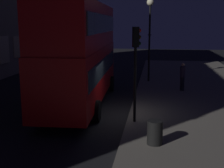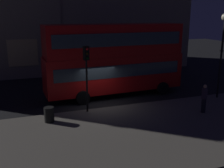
% 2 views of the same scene
% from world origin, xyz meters
% --- Properties ---
extents(ground_plane, '(80.00, 80.00, 0.00)m').
position_xyz_m(ground_plane, '(0.00, 0.00, 0.00)').
color(ground_plane, black).
extents(sidewalk_slab, '(44.00, 8.31, 0.12)m').
position_xyz_m(sidewalk_slab, '(0.00, -4.74, 0.06)').
color(sidewalk_slab, '#5B564F').
rests_on(sidewalk_slab, ground).
extents(double_decker_bus, '(10.68, 3.17, 5.40)m').
position_xyz_m(double_decker_bus, '(1.70, 2.20, 2.99)').
color(double_decker_bus, '#B20F0F').
rests_on(double_decker_bus, ground).
extents(traffic_light_near_kerb, '(0.37, 0.39, 4.13)m').
position_xyz_m(traffic_light_near_kerb, '(-1.23, -0.95, 3.08)').
color(traffic_light_near_kerb, black).
rests_on(traffic_light_near_kerb, sidewalk_slab).
extents(street_lamp, '(0.52, 0.52, 6.03)m').
position_xyz_m(street_lamp, '(8.54, -1.28, 4.55)').
color(street_lamp, black).
rests_on(street_lamp, sidewalk_slab).
extents(pedestrian, '(0.34, 0.34, 1.80)m').
position_xyz_m(pedestrian, '(5.56, -3.52, 1.05)').
color(pedestrian, black).
rests_on(pedestrian, sidewalk_slab).
extents(litter_bin, '(0.56, 0.56, 0.87)m').
position_xyz_m(litter_bin, '(-3.71, -1.84, 0.56)').
color(litter_bin, black).
rests_on(litter_bin, sidewalk_slab).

